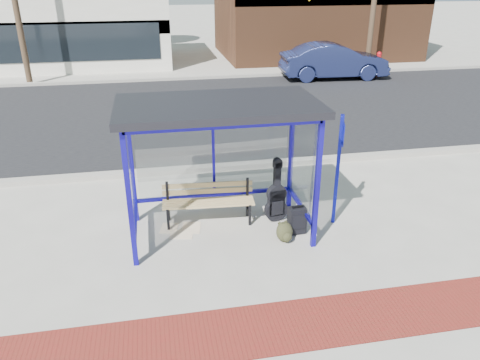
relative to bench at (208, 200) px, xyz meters
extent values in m
plane|color=#B2ADA0|center=(0.16, -0.46, -0.45)|extent=(120.00, 120.00, 0.00)
cube|color=maroon|center=(0.16, -3.06, -0.45)|extent=(60.00, 1.00, 0.01)
cube|color=gray|center=(0.16, 2.44, -0.39)|extent=(60.00, 0.25, 0.12)
cube|color=black|center=(0.16, 7.54, -0.45)|extent=(60.00, 10.00, 0.00)
cube|color=gray|center=(0.16, 12.64, -0.39)|extent=(60.00, 0.25, 0.12)
cube|color=#B2ADA0|center=(0.16, 14.54, -0.45)|extent=(60.00, 4.00, 0.01)
cube|color=#140D97|center=(-1.34, -1.21, 0.70)|extent=(0.08, 0.08, 2.30)
cube|color=#140D97|center=(1.66, -1.21, 0.70)|extent=(0.08, 0.08, 2.30)
cube|color=#140D97|center=(-1.34, 0.29, 0.70)|extent=(0.08, 0.08, 2.30)
cube|color=#140D97|center=(1.66, 0.29, 0.70)|extent=(0.08, 0.08, 2.30)
cube|color=#140D97|center=(0.16, 0.29, 1.81)|extent=(3.00, 0.08, 0.08)
cube|color=#140D97|center=(0.16, -1.21, 1.81)|extent=(3.00, 0.08, 0.08)
cube|color=#140D97|center=(-1.34, -0.46, 1.81)|extent=(0.08, 1.50, 0.08)
cube|color=#140D97|center=(1.66, -0.46, 1.81)|extent=(0.08, 1.50, 0.08)
cube|color=#140D97|center=(0.16, 0.29, -0.05)|extent=(3.00, 0.08, 0.06)
cube|color=#140D97|center=(-1.34, -0.46, -0.05)|extent=(0.08, 1.50, 0.06)
cube|color=#140D97|center=(1.66, -0.46, -0.05)|extent=(0.08, 1.50, 0.06)
cube|color=#140D97|center=(0.16, 0.29, 0.90)|extent=(0.05, 0.05, 1.90)
cube|color=silver|center=(0.16, 0.29, 0.86)|extent=(2.84, 0.01, 1.82)
cube|color=silver|center=(-1.34, -0.46, 0.86)|extent=(0.02, 1.34, 1.82)
cube|color=silver|center=(1.66, -0.46, 0.86)|extent=(0.02, 1.34, 1.82)
cube|color=black|center=(0.16, -0.46, 1.91)|extent=(3.30, 1.80, 0.12)
cylinder|color=#4C3826|center=(-2.84, 21.54, 2.05)|extent=(0.36, 0.36, 5.00)
cylinder|color=#4C3826|center=(12.66, 21.54, 2.05)|extent=(0.36, 0.36, 5.00)
cube|color=black|center=(-0.77, -0.19, -0.24)|extent=(0.05, 0.05, 0.42)
cube|color=black|center=(-0.74, 0.18, -0.05)|extent=(0.05, 0.05, 0.80)
cube|color=black|center=(-0.75, 0.00, -0.24)|extent=(0.07, 0.38, 0.05)
cube|color=black|center=(0.73, -0.29, -0.24)|extent=(0.05, 0.05, 0.42)
cube|color=black|center=(0.76, 0.07, -0.05)|extent=(0.05, 0.05, 0.80)
cube|color=black|center=(0.75, -0.11, -0.24)|extent=(0.07, 0.38, 0.05)
cube|color=#D3B77A|center=(-0.02, -0.21, -0.03)|extent=(1.69, 0.21, 0.03)
cube|color=#D3B77A|center=(-0.01, -0.11, -0.03)|extent=(1.69, 0.21, 0.03)
cube|color=#D3B77A|center=(0.00, -0.01, -0.03)|extent=(1.69, 0.21, 0.03)
cube|color=#D3B77A|center=(0.01, 0.10, -0.03)|extent=(1.69, 0.21, 0.03)
cube|color=#D3B77A|center=(0.01, 0.13, 0.11)|extent=(1.69, 0.15, 0.09)
cube|color=#D3B77A|center=(0.01, 0.13, 0.24)|extent=(1.69, 0.15, 0.09)
cylinder|color=black|center=(1.26, -0.21, -0.23)|extent=(0.45, 0.19, 0.44)
cylinder|color=black|center=(1.26, -0.21, 0.11)|extent=(0.38, 0.18, 0.36)
cube|color=black|center=(1.26, -0.21, -0.07)|extent=(0.33, 0.17, 0.52)
cube|color=black|center=(1.26, -0.21, 0.46)|extent=(0.13, 0.12, 0.52)
cube|color=black|center=(1.26, -0.21, 0.69)|extent=(0.17, 0.13, 0.10)
cube|color=black|center=(1.51, -0.73, -0.19)|extent=(0.33, 0.22, 0.50)
cylinder|color=black|center=(1.39, -0.74, -0.43)|extent=(0.06, 0.18, 0.05)
cylinder|color=black|center=(1.62, -0.72, -0.43)|extent=(0.06, 0.18, 0.05)
cube|color=black|center=(1.51, -0.73, 0.08)|extent=(0.20, 0.05, 0.04)
cube|color=black|center=(1.51, -0.83, -0.18)|extent=(0.25, 0.03, 0.27)
ellipsoid|color=#2B2C18|center=(1.22, -0.96, -0.27)|extent=(0.35, 0.28, 0.36)
ellipsoid|color=#2B2C18|center=(1.24, -1.07, -0.32)|extent=(0.20, 0.16, 0.19)
cube|color=#2B2C18|center=(1.21, -0.94, -0.10)|extent=(0.11, 0.06, 0.03)
cube|color=#0D1190|center=(2.30, -0.48, 0.60)|extent=(0.08, 0.08, 2.11)
cube|color=#0D1190|center=(2.34, -0.49, 1.30)|extent=(0.10, 0.26, 0.40)
cube|color=white|center=(-0.76, -0.14, -0.45)|extent=(0.38, 0.44, 0.01)
cube|color=white|center=(-0.55, -0.41, -0.45)|extent=(0.46, 0.39, 0.01)
cube|color=white|center=(-0.36, -0.20, -0.45)|extent=(0.41, 0.48, 0.01)
imported|color=#1B234E|center=(6.97, 11.65, 0.30)|extent=(4.63, 1.82, 1.50)
cylinder|color=#B20C16|center=(10.05, 13.61, -0.14)|extent=(0.21, 0.21, 0.62)
sphere|color=#B20C16|center=(10.05, 13.61, 0.20)|extent=(0.23, 0.23, 0.23)
cylinder|color=#B20C16|center=(10.05, 13.61, -0.04)|extent=(0.34, 0.13, 0.10)
camera|label=1|loc=(-0.88, -7.77, 3.92)|focal=35.00mm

